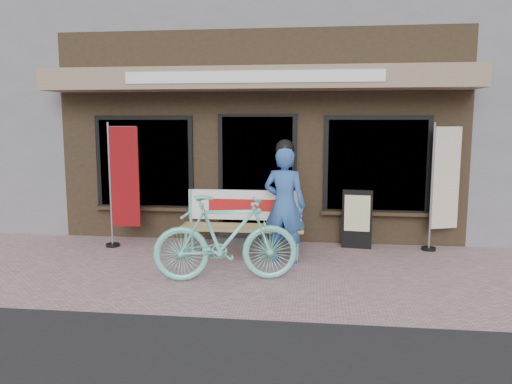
# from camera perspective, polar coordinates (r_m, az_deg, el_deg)

# --- Properties ---
(ground) EXTENTS (70.00, 70.00, 0.00)m
(ground) POSITION_cam_1_polar(r_m,az_deg,el_deg) (6.87, -1.85, -9.51)
(ground) COLOR #B0868C
(ground) RESTS_ON ground
(storefront) EXTENTS (7.00, 6.77, 6.00)m
(storefront) POSITION_cam_1_polar(r_m,az_deg,el_deg) (11.51, 1.96, 12.67)
(storefront) COLOR black
(storefront) RESTS_ON ground
(bench) EXTENTS (1.88, 0.49, 1.02)m
(bench) POSITION_cam_1_polar(r_m,az_deg,el_deg) (7.70, -1.46, -3.00)
(bench) COLOR #6ED7BF
(bench) RESTS_ON ground
(person) EXTENTS (0.70, 0.54, 1.82)m
(person) POSITION_cam_1_polar(r_m,az_deg,el_deg) (7.33, 3.28, -1.20)
(person) COLOR #2F59A2
(person) RESTS_ON ground
(bicycle) EXTENTS (1.96, 0.90, 1.14)m
(bicycle) POSITION_cam_1_polar(r_m,az_deg,el_deg) (6.53, -3.47, -5.29)
(bicycle) COLOR #6ED7BF
(bicycle) RESTS_ON ground
(nobori_red) EXTENTS (0.60, 0.23, 2.06)m
(nobori_red) POSITION_cam_1_polar(r_m,az_deg,el_deg) (8.46, -15.01, 0.95)
(nobori_red) COLOR gray
(nobori_red) RESTS_ON ground
(nobori_cream) EXTENTS (0.61, 0.33, 2.06)m
(nobori_cream) POSITION_cam_1_polar(r_m,az_deg,el_deg) (8.55, 20.62, 0.76)
(nobori_cream) COLOR gray
(nobori_cream) RESTS_ON ground
(menu_stand) EXTENTS (0.49, 0.16, 0.97)m
(menu_stand) POSITION_cam_1_polar(r_m,az_deg,el_deg) (8.34, 11.48, -2.98)
(menu_stand) COLOR black
(menu_stand) RESTS_ON ground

